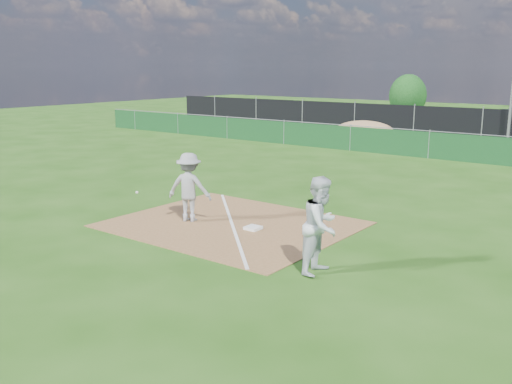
# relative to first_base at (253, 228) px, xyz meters

# --- Properties ---
(ground) EXTENTS (90.00, 90.00, 0.00)m
(ground) POSITION_rel_first_base_xyz_m (-0.76, 9.06, -0.06)
(ground) COLOR #214D10
(ground) RESTS_ON ground
(infield_dirt) EXTENTS (6.00, 5.00, 0.02)m
(infield_dirt) POSITION_rel_first_base_xyz_m (-0.76, 0.06, -0.05)
(infield_dirt) COLOR brown
(infield_dirt) RESTS_ON ground
(foul_line) EXTENTS (5.01, 5.01, 0.01)m
(foul_line) POSITION_rel_first_base_xyz_m (-0.76, 0.06, -0.03)
(foul_line) COLOR white
(foul_line) RESTS_ON infield_dirt
(green_fence) EXTENTS (44.00, 0.05, 1.20)m
(green_fence) POSITION_rel_first_base_xyz_m (-0.76, 14.06, 0.54)
(green_fence) COLOR #103B19
(green_fence) RESTS_ON ground
(dirt_mound) EXTENTS (3.38, 2.60, 1.17)m
(dirt_mound) POSITION_rel_first_base_xyz_m (-5.76, 17.56, 0.53)
(dirt_mound) COLOR #A0774D
(dirt_mound) RESTS_ON ground
(black_fence) EXTENTS (46.00, 0.04, 1.80)m
(black_fence) POSITION_rel_first_base_xyz_m (-0.76, 22.06, 0.84)
(black_fence) COLOR black
(black_fence) RESTS_ON ground
(parking_lot) EXTENTS (46.00, 9.00, 0.01)m
(parking_lot) POSITION_rel_first_base_xyz_m (-0.76, 27.06, -0.05)
(parking_lot) COLOR black
(parking_lot) RESTS_ON ground
(first_base) EXTENTS (0.37, 0.37, 0.08)m
(first_base) POSITION_rel_first_base_xyz_m (0.00, 0.00, 0.00)
(first_base) COLOR white
(first_base) RESTS_ON infield_dirt
(play_at_first) EXTENTS (2.51, 1.10, 1.86)m
(play_at_first) POSITION_rel_first_base_xyz_m (-1.87, -0.38, 0.89)
(play_at_first) COLOR #A3A4A6
(play_at_first) RESTS_ON infield_dirt
(runner) EXTENTS (0.83, 1.03, 2.00)m
(runner) POSITION_rel_first_base_xyz_m (2.97, -1.59, 0.94)
(runner) COLOR silver
(runner) RESTS_ON ground
(car_left) EXTENTS (4.68, 3.15, 1.48)m
(car_left) POSITION_rel_first_base_xyz_m (-4.93, 27.53, 0.69)
(car_left) COLOR #95989C
(car_left) RESTS_ON parking_lot
(car_mid) EXTENTS (4.71, 2.22, 1.49)m
(car_mid) POSITION_rel_first_base_xyz_m (-0.11, 25.99, 0.70)
(car_mid) COLOR black
(car_mid) RESTS_ON parking_lot
(tree_left) EXTENTS (2.94, 2.94, 3.49)m
(tree_left) POSITION_rel_first_base_xyz_m (-9.75, 32.87, 1.74)
(tree_left) COLOR #382316
(tree_left) RESTS_ON ground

